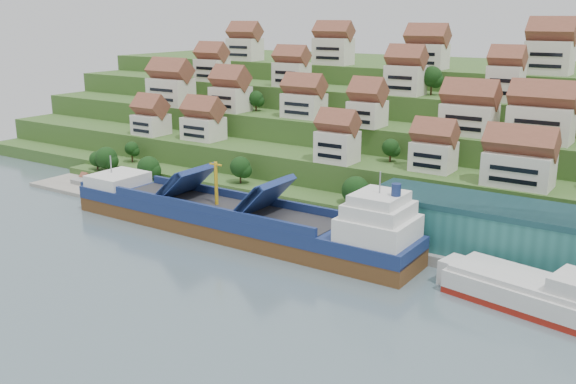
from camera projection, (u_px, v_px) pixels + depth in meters
The scene contains 11 objects.
ground at pixel (250, 242), 138.84m from camera, with size 300.00×300.00×0.00m, color slate.
quay at pixel (365, 235), 139.88m from camera, with size 180.00×14.00×2.20m, color gray.
pebble_beach at pixel (110, 188), 179.32m from camera, with size 45.00×20.00×1.00m, color gray.
hillside at pixel (432, 126), 218.99m from camera, with size 260.00×128.00×31.00m.
hillside_village at pixel (389, 98), 179.79m from camera, with size 157.64×63.42×29.30m.
hillside_trees at pixel (299, 135), 176.16m from camera, with size 137.27×62.38×30.21m.
warehouse at pixel (520, 232), 122.75m from camera, with size 60.00×15.00×10.00m, color #256663.
flagpole at pixel (347, 214), 135.33m from camera, with size 1.28×0.16×8.00m.
beach_huts at pixel (102, 183), 178.95m from camera, with size 14.40×3.70×2.20m.
cargo_ship at pixel (241, 221), 140.90m from camera, with size 86.64×13.78×19.32m.
second_ship at pixel (537, 295), 106.66m from camera, with size 30.10×15.71×8.30m.
Camera 1 is at (79.40, -104.35, 47.59)m, focal length 40.00 mm.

